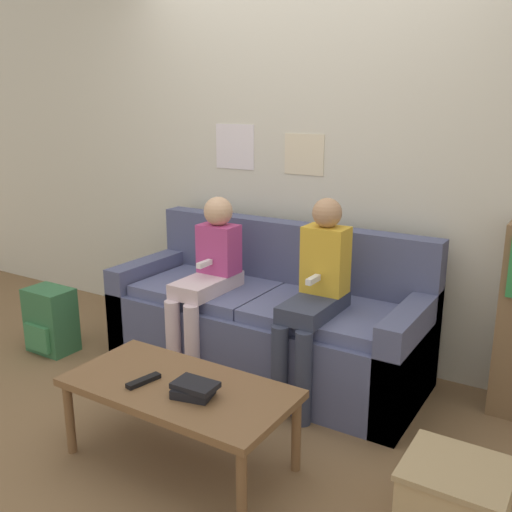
{
  "coord_description": "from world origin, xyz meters",
  "views": [
    {
      "loc": [
        1.68,
        -2.33,
        1.64
      ],
      "look_at": [
        0.0,
        0.36,
        0.77
      ],
      "focal_mm": 40.0,
      "sensor_mm": 36.0,
      "label": 1
    }
  ],
  "objects": [
    {
      "name": "ground_plane",
      "position": [
        0.0,
        0.0,
        0.0
      ],
      "size": [
        10.0,
        10.0,
        0.0
      ],
      "primitive_type": "plane",
      "color": "brown"
    },
    {
      "name": "wall_back",
      "position": [
        -0.0,
        0.97,
        1.3
      ],
      "size": [
        8.0,
        0.06,
        2.6
      ],
      "color": "beige",
      "rests_on": "ground_plane"
    },
    {
      "name": "couch",
      "position": [
        0.0,
        0.5,
        0.31
      ],
      "size": [
        1.93,
        0.76,
        0.9
      ],
      "color": "#4C5175",
      "rests_on": "ground_plane"
    },
    {
      "name": "coffee_table",
      "position": [
        0.14,
        -0.53,
        0.35
      ],
      "size": [
        1.06,
        0.53,
        0.39
      ],
      "color": "brown",
      "rests_on": "ground_plane"
    },
    {
      "name": "person_left",
      "position": [
        -0.31,
        0.31,
        0.62
      ],
      "size": [
        0.24,
        0.53,
        1.08
      ],
      "color": "silver",
      "rests_on": "ground_plane"
    },
    {
      "name": "person_right",
      "position": [
        0.41,
        0.31,
        0.64
      ],
      "size": [
        0.24,
        0.53,
        1.14
      ],
      "color": "#33384C",
      "rests_on": "ground_plane"
    },
    {
      "name": "tv_remote",
      "position": [
        0.0,
        -0.61,
        0.41
      ],
      "size": [
        0.07,
        0.17,
        0.02
      ],
      "rotation": [
        0.0,
        0.0,
        -0.21
      ],
      "color": "black",
      "rests_on": "coffee_table"
    },
    {
      "name": "book_stack",
      "position": [
        0.27,
        -0.58,
        0.43
      ],
      "size": [
        0.2,
        0.16,
        0.06
      ],
      "color": "black",
      "rests_on": "coffee_table"
    },
    {
      "name": "storage_box",
      "position": [
        1.34,
        -0.34,
        0.15
      ],
      "size": [
        0.39,
        0.36,
        0.3
      ],
      "color": "tan",
      "rests_on": "ground_plane"
    },
    {
      "name": "backpack",
      "position": [
        -1.38,
        -0.03,
        0.22
      ],
      "size": [
        0.31,
        0.24,
        0.44
      ],
      "color": "#336B42",
      "rests_on": "ground_plane"
    }
  ]
}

